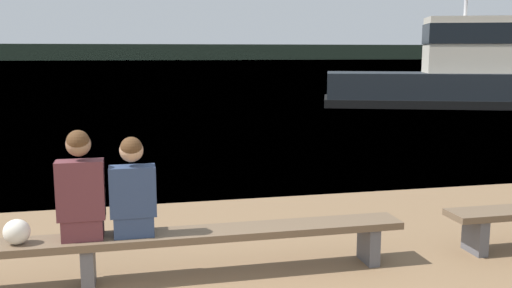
# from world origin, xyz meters

# --- Properties ---
(water_surface) EXTENTS (240.00, 240.00, 0.00)m
(water_surface) POSITION_xyz_m (0.00, 125.12, 0.00)
(water_surface) COLOR teal
(water_surface) RESTS_ON ground
(far_shoreline) EXTENTS (600.00, 12.00, 4.04)m
(far_shoreline) POSITION_xyz_m (0.00, 151.43, 2.02)
(far_shoreline) COLOR #2D3D2D
(far_shoreline) RESTS_ON ground
(bench_main) EXTENTS (6.37, 0.41, 0.48)m
(bench_main) POSITION_xyz_m (-0.66, 2.25, 0.39)
(bench_main) COLOR brown
(bench_main) RESTS_ON ground
(person_left) EXTENTS (0.43, 0.37, 1.05)m
(person_left) POSITION_xyz_m (-0.70, 2.24, 0.95)
(person_left) COLOR #56282D
(person_left) RESTS_ON bench_main
(person_right) EXTENTS (0.43, 0.37, 0.97)m
(person_right) POSITION_xyz_m (-0.22, 2.25, 0.91)
(person_right) COLOR navy
(person_right) RESTS_ON bench_main
(shopping_bag) EXTENTS (0.24, 0.20, 0.24)m
(shopping_bag) POSITION_xyz_m (-1.28, 2.22, 0.59)
(shopping_bag) COLOR beige
(shopping_bag) RESTS_ON bench_main
(tugboat_red) EXTENTS (11.13, 6.45, 6.55)m
(tugboat_red) POSITION_xyz_m (13.08, 17.73, 1.13)
(tugboat_red) COLOR black
(tugboat_red) RESTS_ON water_surface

